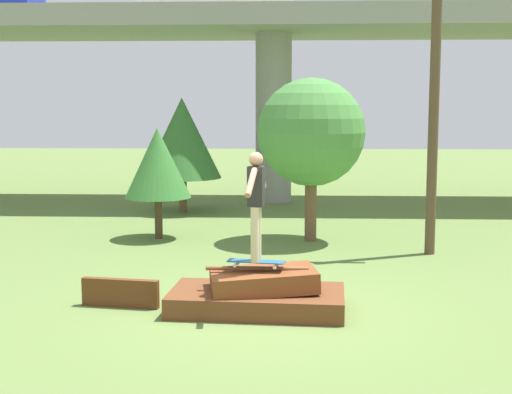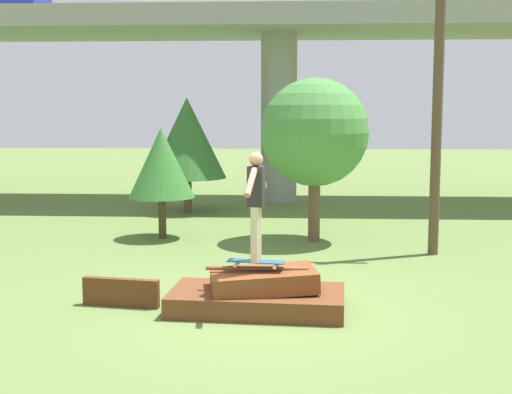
{
  "view_description": "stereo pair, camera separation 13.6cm",
  "coord_description": "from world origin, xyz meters",
  "px_view_note": "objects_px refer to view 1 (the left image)",
  "views": [
    {
      "loc": [
        0.42,
        -10.0,
        2.93
      ],
      "look_at": [
        -0.01,
        -0.04,
        1.66
      ],
      "focal_mm": 50.0,
      "sensor_mm": 36.0,
      "label": 1
    },
    {
      "loc": [
        0.56,
        -9.99,
        2.93
      ],
      "look_at": [
        -0.01,
        -0.04,
        1.66
      ],
      "focal_mm": 50.0,
      "sensor_mm": 36.0,
      "label": 2
    }
  ],
  "objects_px": {
    "skateboard": "(256,262)",
    "skater": "(256,199)",
    "tree_behind_right": "(182,138)",
    "tree_behind_left": "(311,133)",
    "utility_pole": "(435,88)",
    "tree_mid_back": "(158,163)"
  },
  "relations": [
    {
      "from": "tree_behind_right",
      "to": "skateboard",
      "type": "bearing_deg",
      "value": -75.68
    },
    {
      "from": "tree_behind_right",
      "to": "tree_behind_left",
      "type": "bearing_deg",
      "value": -50.78
    },
    {
      "from": "skateboard",
      "to": "tree_behind_left",
      "type": "xyz_separation_m",
      "value": [
        0.96,
        5.48,
        1.64
      ]
    },
    {
      "from": "skateboard",
      "to": "tree_behind_left",
      "type": "distance_m",
      "value": 5.8
    },
    {
      "from": "utility_pole",
      "to": "tree_mid_back",
      "type": "relative_size",
      "value": 2.57
    },
    {
      "from": "tree_behind_left",
      "to": "tree_behind_right",
      "type": "bearing_deg",
      "value": 129.22
    },
    {
      "from": "utility_pole",
      "to": "skater",
      "type": "bearing_deg",
      "value": -128.16
    },
    {
      "from": "tree_behind_right",
      "to": "skater",
      "type": "bearing_deg",
      "value": -75.68
    },
    {
      "from": "skateboard",
      "to": "tree_mid_back",
      "type": "bearing_deg",
      "value": 113.29
    },
    {
      "from": "tree_mid_back",
      "to": "skateboard",
      "type": "bearing_deg",
      "value": -66.71
    },
    {
      "from": "skateboard",
      "to": "tree_behind_right",
      "type": "relative_size",
      "value": 0.27
    },
    {
      "from": "tree_behind_left",
      "to": "tree_mid_back",
      "type": "distance_m",
      "value": 3.45
    },
    {
      "from": "skateboard",
      "to": "utility_pole",
      "type": "bearing_deg",
      "value": 51.84
    },
    {
      "from": "skateboard",
      "to": "tree_mid_back",
      "type": "xyz_separation_m",
      "value": [
        -2.42,
        5.63,
        0.96
      ]
    },
    {
      "from": "skater",
      "to": "utility_pole",
      "type": "xyz_separation_m",
      "value": [
        3.3,
        4.2,
        1.66
      ]
    },
    {
      "from": "skater",
      "to": "tree_mid_back",
      "type": "relative_size",
      "value": 0.63
    },
    {
      "from": "skateboard",
      "to": "utility_pole",
      "type": "distance_m",
      "value": 5.93
    },
    {
      "from": "skateboard",
      "to": "skater",
      "type": "bearing_deg",
      "value": 104.04
    },
    {
      "from": "skater",
      "to": "tree_mid_back",
      "type": "height_order",
      "value": "tree_mid_back"
    },
    {
      "from": "utility_pole",
      "to": "tree_behind_left",
      "type": "height_order",
      "value": "utility_pole"
    },
    {
      "from": "skateboard",
      "to": "tree_behind_left",
      "type": "bearing_deg",
      "value": 80.09
    },
    {
      "from": "skateboard",
      "to": "utility_pole",
      "type": "height_order",
      "value": "utility_pole"
    }
  ]
}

